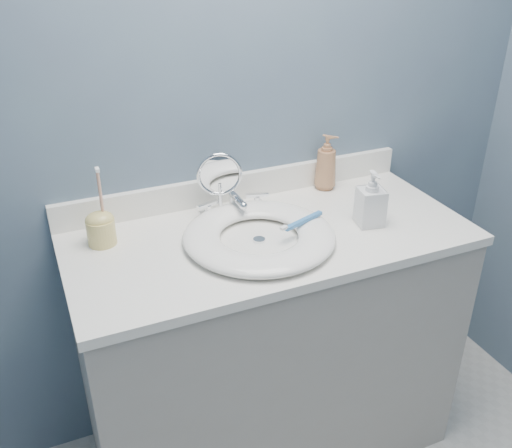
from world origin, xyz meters
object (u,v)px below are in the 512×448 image
makeup_mirror (220,182)px  soap_bottle_amber (326,162)px  toothbrush_holder (101,227)px  soap_bottle_clear (371,198)px

makeup_mirror → soap_bottle_amber: bearing=21.1°
makeup_mirror → toothbrush_holder: (-0.38, -0.04, -0.06)m
soap_bottle_amber → toothbrush_holder: bearing=143.8°
makeup_mirror → soap_bottle_clear: (0.40, -0.24, -0.03)m
makeup_mirror → soap_bottle_amber: makeup_mirror is taller
soap_bottle_clear → toothbrush_holder: bearing=176.0°
toothbrush_holder → soap_bottle_clear: bearing=-14.7°
soap_bottle_amber → toothbrush_holder: (-0.79, -0.08, -0.04)m
soap_bottle_amber → soap_bottle_clear: soap_bottle_amber is taller
soap_bottle_clear → toothbrush_holder: 0.81m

